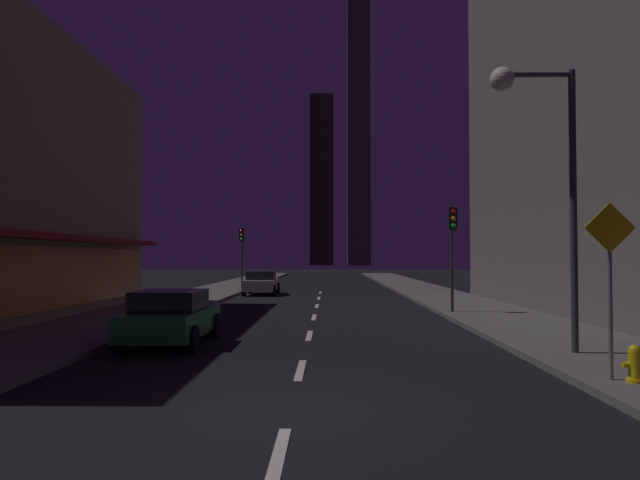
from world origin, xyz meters
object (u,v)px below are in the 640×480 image
at_px(street_lamp_right, 537,138).
at_px(traffic_light_near_right, 453,235).
at_px(car_parked_near, 171,317).
at_px(fire_hydrant_yellow_near, 635,365).
at_px(traffic_light_far_left, 242,245).
at_px(car_parked_far, 262,283).
at_px(pedestrian_crossing_sign, 610,274).
at_px(fire_hydrant_far_left, 193,296).

bearing_deg(street_lamp_right, traffic_light_near_right, 89.30).
distance_m(car_parked_near, traffic_light_near_right, 12.23).
relative_size(fire_hydrant_yellow_near, traffic_light_far_left, 0.16).
height_order(fire_hydrant_yellow_near, street_lamp_right, street_lamp_right).
height_order(car_parked_far, street_lamp_right, street_lamp_right).
relative_size(fire_hydrant_yellow_near, traffic_light_near_right, 0.16).
xyz_separation_m(car_parked_near, car_parked_far, (0.00, 20.45, 0.00)).
distance_m(traffic_light_near_right, pedestrian_crossing_sign, 12.79).
bearing_deg(traffic_light_near_right, traffic_light_far_left, 122.82).
relative_size(car_parked_near, pedestrian_crossing_sign, 1.34).
distance_m(car_parked_near, fire_hydrant_yellow_near, 10.81).
bearing_deg(street_lamp_right, car_parked_near, 167.49).
height_order(car_parked_far, fire_hydrant_yellow_near, car_parked_far).
bearing_deg(pedestrian_crossing_sign, fire_hydrant_yellow_near, -36.09).
height_order(car_parked_near, pedestrian_crossing_sign, pedestrian_crossing_sign).
relative_size(car_parked_near, fire_hydrant_yellow_near, 6.48).
xyz_separation_m(fire_hydrant_yellow_near, fire_hydrant_far_left, (-11.80, 17.32, 0.00)).
bearing_deg(pedestrian_crossing_sign, car_parked_near, 151.76).
bearing_deg(fire_hydrant_yellow_near, traffic_light_near_right, 91.77).
bearing_deg(pedestrian_crossing_sign, fire_hydrant_far_left, 123.91).
bearing_deg(car_parked_near, street_lamp_right, -12.51).
bearing_deg(traffic_light_near_right, car_parked_near, -139.43).
xyz_separation_m(fire_hydrant_far_left, pedestrian_crossing_sign, (11.50, -17.11, 1.56)).
xyz_separation_m(fire_hydrant_far_left, traffic_light_far_left, (0.40, 12.68, 2.74)).
distance_m(car_parked_near, fire_hydrant_far_left, 12.38).
xyz_separation_m(fire_hydrant_far_left, street_lamp_right, (11.28, -14.16, 4.61)).
distance_m(car_parked_near, traffic_light_far_left, 25.04).
distance_m(car_parked_far, fire_hydrant_yellow_near, 27.32).
distance_m(traffic_light_near_right, traffic_light_far_left, 20.30).
bearing_deg(traffic_light_near_right, fire_hydrant_far_left, 159.01).
distance_m(car_parked_far, fire_hydrant_far_left, 8.60).
xyz_separation_m(street_lamp_right, pedestrian_crossing_sign, (0.22, -2.95, -3.05)).
xyz_separation_m(car_parked_far, pedestrian_crossing_sign, (9.20, -25.39, 1.28)).
bearing_deg(fire_hydrant_far_left, fire_hydrant_yellow_near, -55.74).
height_order(street_lamp_right, pedestrian_crossing_sign, street_lamp_right).
height_order(traffic_light_far_left, street_lamp_right, street_lamp_right).
height_order(car_parked_far, traffic_light_far_left, traffic_light_far_left).
height_order(fire_hydrant_yellow_near, traffic_light_far_left, traffic_light_far_left).
relative_size(fire_hydrant_yellow_near, street_lamp_right, 0.10).
distance_m(fire_hydrant_far_left, pedestrian_crossing_sign, 20.67).
bearing_deg(street_lamp_right, pedestrian_crossing_sign, -85.73).
bearing_deg(fire_hydrant_yellow_near, fire_hydrant_far_left, 124.26).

